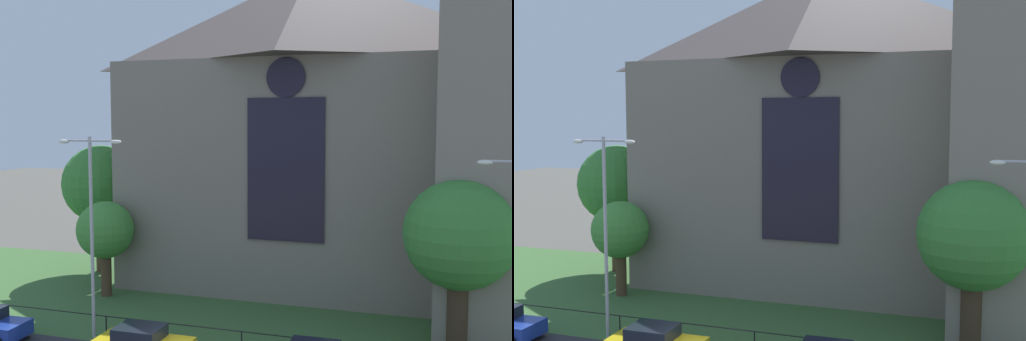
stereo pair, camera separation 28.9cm
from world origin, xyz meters
TOP-DOWN VIEW (x-y plane):
  - ground at (0.00, 10.00)m, footprint 160.00×160.00m
  - grass_verge at (0.00, 8.00)m, footprint 120.00×20.00m
  - church_building at (2.56, 15.47)m, footprint 23.20×16.20m
  - iron_railing at (1.79, 2.50)m, footprint 27.48×0.07m
  - tree_left_far at (-12.26, 13.67)m, footprint 5.33×5.33m
  - tree_left_near at (-8.87, 8.65)m, footprint 3.40×3.40m
  - tree_right_near at (10.89, 6.23)m, footprint 5.01×5.01m
  - streetlamp_near at (-5.68, 2.40)m, footprint 3.37×0.26m

SIDE VIEW (x-z plane):
  - ground at x=0.00m, z-range 0.00..0.00m
  - grass_verge at x=0.00m, z-range 0.00..0.01m
  - iron_railing at x=1.79m, z-range 0.40..1.52m
  - tree_left_near at x=-8.87m, z-range 1.07..6.75m
  - tree_right_near at x=10.89m, z-range 1.31..9.11m
  - streetlamp_near at x=-5.68m, z-range 1.18..10.87m
  - tree_left_far at x=-12.26m, z-range 1.64..10.42m
  - church_building at x=2.56m, z-range -2.73..23.27m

